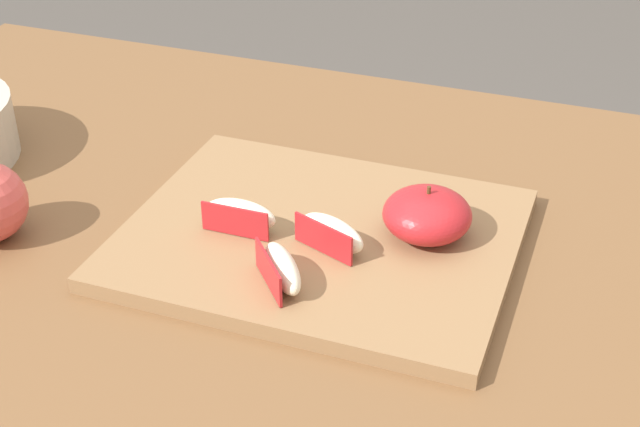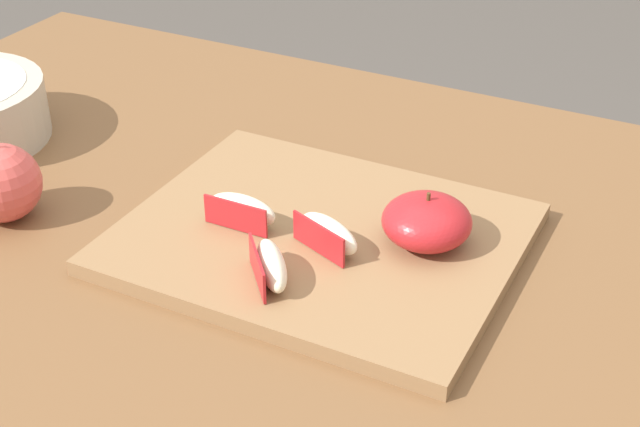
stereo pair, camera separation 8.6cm
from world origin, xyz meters
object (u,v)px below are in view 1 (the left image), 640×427
Objects in this scene: apple_wedge_middle at (332,233)px; apple_wedge_right at (281,269)px; apple_half_skin_up at (427,215)px; apple_wedge_left at (240,215)px; cutting_board at (320,238)px.

apple_wedge_right is at bearing -108.10° from apple_wedge_middle.
apple_wedge_left is (-0.17, -0.05, -0.01)m from apple_half_skin_up.
apple_half_skin_up is (0.10, 0.03, 0.03)m from cutting_board.
apple_wedge_middle is at bearing 0.05° from apple_wedge_left.
cutting_board is 0.10m from apple_half_skin_up.
apple_wedge_right is (-0.10, -0.12, -0.01)m from apple_half_skin_up.
apple_half_skin_up reaches higher than apple_wedge_right.
apple_half_skin_up is at bearing 16.33° from cutting_board.
cutting_board is at bearing 131.27° from apple_wedge_middle.
apple_wedge_left and apple_wedge_middle have the same top height.
apple_wedge_middle is at bearing -146.78° from apple_half_skin_up.
apple_half_skin_up is 0.15m from apple_wedge_right.
apple_wedge_middle reaches higher than cutting_board.
apple_wedge_right is at bearing -91.75° from cutting_board.
apple_wedge_left is at bearing 135.92° from apple_wedge_right.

